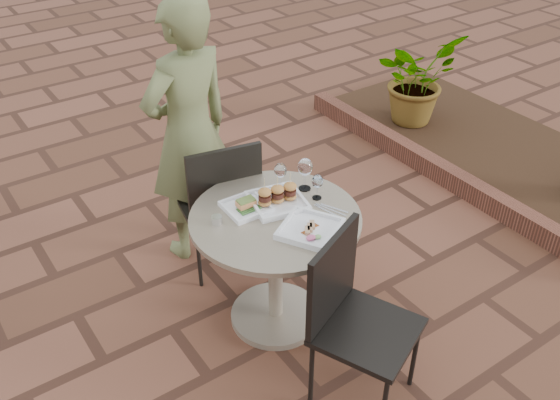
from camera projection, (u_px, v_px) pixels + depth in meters
ground at (291, 274)px, 3.95m from camera, size 60.00×60.00×0.00m
cafe_table at (275, 253)px, 3.37m from camera, size 0.90×0.90×0.73m
chair_far at (221, 197)px, 3.69m from camera, size 0.52×0.52×0.93m
chair_near at (351, 309)px, 2.92m from camera, size 0.58×0.58×0.93m
diner at (189, 133)px, 3.73m from camera, size 0.68×0.50×1.69m
plate_salmon at (246, 206)px, 3.27m from camera, size 0.23×0.23×0.06m
plate_sliders at (277, 198)px, 3.30m from camera, size 0.33×0.33×0.18m
plate_tuna at (310, 229)px, 3.11m from camera, size 0.38×0.38×0.03m
wine_glass_right at (317, 182)px, 3.31m from camera, size 0.06×0.06×0.15m
wine_glass_mid at (280, 171)px, 3.37m from camera, size 0.07×0.07×0.16m
wine_glass_far at (305, 168)px, 3.36m from camera, size 0.08×0.08×0.19m
steel_ramekin at (217, 220)px, 3.17m from camera, size 0.06×0.06×0.04m
cutlery_set at (331, 210)px, 3.27m from camera, size 0.15×0.21×0.00m
planter_curb at (436, 169)px, 4.86m from camera, size 0.12×3.00×0.15m
mulch_bed at (495, 149)px, 5.22m from camera, size 1.30×3.00×0.06m
potted_plant_a at (416, 78)px, 5.37m from camera, size 0.77×0.69×0.78m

